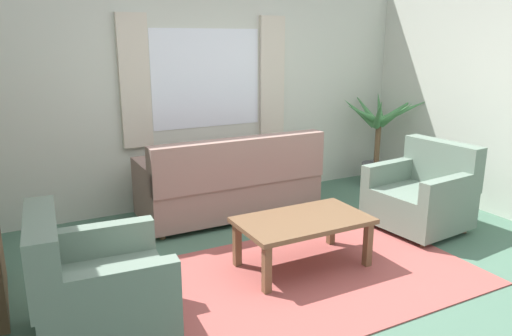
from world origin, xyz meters
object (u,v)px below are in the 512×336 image
(potted_plant, at_px, (378,142))
(couch, at_px, (231,185))
(armchair_left, at_px, (94,289))
(armchair_right, at_px, (423,195))
(coffee_table, at_px, (303,225))

(potted_plant, bearing_deg, couch, -175.36)
(armchair_left, distance_m, armchair_right, 3.33)
(couch, relative_size, armchair_left, 2.12)
(couch, distance_m, armchair_left, 2.35)
(couch, distance_m, armchair_right, 1.99)
(armchair_right, height_order, coffee_table, armchair_right)
(armchair_right, distance_m, potted_plant, 1.51)
(armchair_left, bearing_deg, armchair_right, -78.68)
(armchair_left, height_order, armchair_right, same)
(coffee_table, bearing_deg, armchair_right, 6.58)
(armchair_right, xyz_separation_m, potted_plant, (0.61, 1.37, 0.23))
(coffee_table, distance_m, potted_plant, 2.68)
(coffee_table, bearing_deg, armchair_left, -172.11)
(couch, bearing_deg, potted_plant, -175.36)
(armchair_right, relative_size, potted_plant, 0.74)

